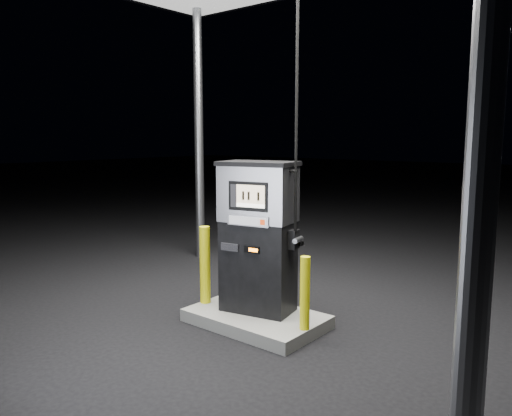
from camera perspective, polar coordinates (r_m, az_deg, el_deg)
The scene contains 5 objects.
ground at distance 6.18m, azimuth 0.01°, elevation -13.17°, with size 80.00×80.00×0.00m, color black.
pump_island at distance 6.16m, azimuth 0.01°, elevation -12.52°, with size 1.60×1.00×0.15m, color slate.
fuel_dispenser at distance 5.97m, azimuth 0.27°, elevation -3.14°, with size 1.04×0.71×3.76m.
bollard_left at distance 6.38m, azimuth -5.85°, elevation -6.48°, with size 0.13×0.13×0.98m, color yellow.
bollard_right at distance 5.53m, azimuth 5.61°, elevation -9.66°, with size 0.11×0.11×0.82m, color yellow.
Camera 1 is at (3.66, -4.45, 2.25)m, focal length 35.00 mm.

